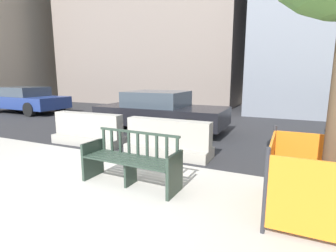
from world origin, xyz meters
TOP-DOWN VIEW (x-y plane):
  - ground_plane at (0.00, 0.00)m, footprint 200.00×200.00m
  - street_asphalt at (0.00, 8.70)m, footprint 120.00×12.00m
  - street_bench at (0.54, 1.43)m, footprint 1.71×0.59m
  - jersey_barrier_centre at (0.42, 3.17)m, footprint 2.01×0.70m
  - jersey_barrier_left at (-1.95, 3.21)m, footprint 2.02×0.74m
  - construction_fence at (3.41, 1.59)m, footprint 1.48×1.48m
  - car_sedan_mid at (-0.97, 5.59)m, footprint 4.23×2.03m
  - car_sedan_far at (-9.04, 6.76)m, footprint 4.23×2.00m

SIDE VIEW (x-z plane):
  - ground_plane at x=0.00m, z-range 0.00..0.00m
  - street_asphalt at x=0.00m, z-range 0.00..0.01m
  - jersey_barrier_centre at x=0.42m, z-range -0.08..0.76m
  - jersey_barrier_left at x=-1.95m, z-range -0.08..0.76m
  - street_bench at x=0.54m, z-range -0.04..0.84m
  - construction_fence at x=3.41m, z-range 0.00..1.04m
  - car_sedan_far at x=-9.04m, z-range 0.02..1.28m
  - car_sedan_mid at x=-0.97m, z-range 0.00..1.31m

